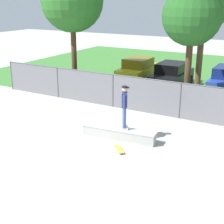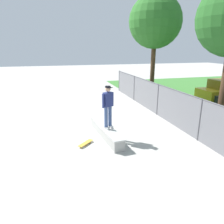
% 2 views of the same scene
% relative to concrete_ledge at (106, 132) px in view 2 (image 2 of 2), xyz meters
% --- Properties ---
extents(ground_plane, '(80.00, 80.00, 0.00)m').
position_rel_concrete_ledge_xyz_m(ground_plane, '(-0.47, -1.79, -0.25)').
color(ground_plane, '#ADAAA3').
extents(concrete_ledge, '(3.27, 0.80, 0.49)m').
position_rel_concrete_ledge_xyz_m(concrete_ledge, '(0.00, 0.00, 0.00)').
color(concrete_ledge, '#999993').
rests_on(concrete_ledge, ground).
extents(skateboarder, '(0.40, 0.55, 1.84)m').
position_rel_concrete_ledge_xyz_m(skateboarder, '(0.25, 0.04, 1.27)').
color(skateboarder, beige).
rests_on(skateboarder, concrete_ledge).
extents(skateboard, '(0.70, 0.71, 0.09)m').
position_rel_concrete_ledge_xyz_m(skateboard, '(0.57, -1.00, -0.17)').
color(skateboard, gold).
rests_on(skateboard, ground).
extents(chainlink_fence, '(18.93, 0.07, 1.83)m').
position_rel_concrete_ledge_xyz_m(chainlink_fence, '(-0.47, 3.71, 0.75)').
color(chainlink_fence, '#4C4C51').
rests_on(chainlink_fence, ground).
extents(tree_near_left, '(3.62, 3.62, 7.34)m').
position_rel_concrete_ledge_xyz_m(tree_near_left, '(-5.74, 4.95, 5.25)').
color(tree_near_left, '#47301E').
rests_on(tree_near_left, ground).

